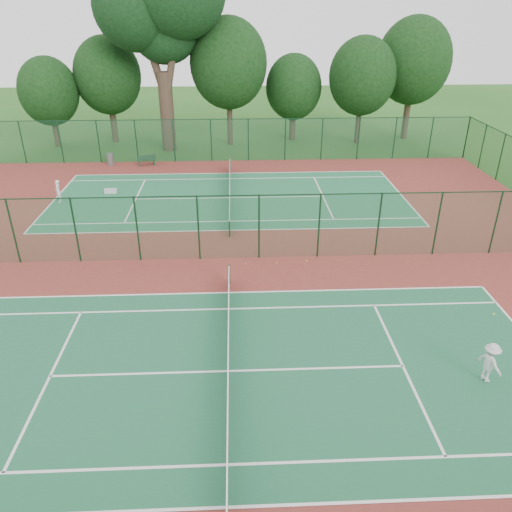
# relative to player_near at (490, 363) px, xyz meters

# --- Properties ---
(ground) EXTENTS (120.00, 120.00, 0.00)m
(ground) POSITION_rel_player_near_xyz_m (-9.10, 9.87, -0.79)
(ground) COLOR #275B1C
(ground) RESTS_ON ground
(red_pad) EXTENTS (40.00, 36.00, 0.01)m
(red_pad) POSITION_rel_player_near_xyz_m (-9.10, 9.87, -0.78)
(red_pad) COLOR maroon
(red_pad) RESTS_ON ground
(court_near) EXTENTS (23.77, 10.97, 0.01)m
(court_near) POSITION_rel_player_near_xyz_m (-9.10, 0.87, -0.77)
(court_near) COLOR #1D5E3C
(court_near) RESTS_ON red_pad
(court_far) EXTENTS (23.77, 10.97, 0.01)m
(court_far) POSITION_rel_player_near_xyz_m (-9.10, 18.87, -0.77)
(court_far) COLOR #226C42
(court_far) RESTS_ON red_pad
(fence_north) EXTENTS (40.00, 0.09, 3.50)m
(fence_north) POSITION_rel_player_near_xyz_m (-9.10, 27.87, 0.97)
(fence_north) COLOR #18482F
(fence_north) RESTS_ON ground
(fence_divider) EXTENTS (40.00, 0.09, 3.50)m
(fence_divider) POSITION_rel_player_near_xyz_m (-9.10, 9.87, 0.97)
(fence_divider) COLOR #1B522D
(fence_divider) RESTS_ON ground
(tennis_net_near) EXTENTS (0.10, 12.90, 0.97)m
(tennis_net_near) POSITION_rel_player_near_xyz_m (-9.10, 0.87, -0.24)
(tennis_net_near) COLOR #163E23
(tennis_net_near) RESTS_ON ground
(tennis_net_far) EXTENTS (0.10, 12.90, 0.97)m
(tennis_net_far) POSITION_rel_player_near_xyz_m (-9.10, 18.87, -0.24)
(tennis_net_far) COLOR #12331A
(tennis_net_far) RESTS_ON ground
(player_near) EXTENTS (0.91, 1.14, 1.54)m
(player_near) POSITION_rel_player_near_xyz_m (0.00, 0.00, 0.00)
(player_near) COLOR silver
(player_near) RESTS_ON court_near
(player_far) EXTENTS (0.51, 0.63, 1.50)m
(player_far) POSITION_rel_player_near_xyz_m (-20.48, 18.59, -0.02)
(player_far) COLOR white
(player_far) RESTS_ON court_far
(trash_bin) EXTENTS (0.61, 0.61, 0.96)m
(trash_bin) POSITION_rel_player_near_xyz_m (-18.89, 26.99, -0.30)
(trash_bin) COLOR slate
(trash_bin) RESTS_ON red_pad
(bench) EXTENTS (1.53, 0.83, 0.90)m
(bench) POSITION_rel_player_near_xyz_m (-15.91, 26.74, -0.31)
(bench) COLOR #13371E
(bench) RESTS_ON red_pad
(kit_bag) EXTENTS (0.85, 0.35, 0.31)m
(kit_bag) POSITION_rel_player_near_xyz_m (-17.45, 20.16, -0.62)
(kit_bag) COLOR silver
(kit_bag) RESTS_ON red_pad
(stray_ball_a) EXTENTS (0.07, 0.07, 0.07)m
(stray_ball_a) POSITION_rel_player_near_xyz_m (-8.27, 9.13, -0.75)
(stray_ball_a) COLOR #DCF138
(stray_ball_a) RESTS_ON red_pad
(stray_ball_b) EXTENTS (0.07, 0.07, 0.07)m
(stray_ball_b) POSITION_rel_player_near_xyz_m (-5.12, 9.31, -0.74)
(stray_ball_b) COLOR yellow
(stray_ball_b) RESTS_ON red_pad
(stray_ball_c) EXTENTS (0.07, 0.07, 0.07)m
(stray_ball_c) POSITION_rel_player_near_xyz_m (-6.68, 9.14, -0.74)
(stray_ball_c) COLOR #DCEC37
(stray_ball_c) RESTS_ON red_pad
(big_tree) EXTENTS (10.81, 7.91, 16.61)m
(big_tree) POSITION_rel_player_near_xyz_m (-14.45, 31.84, 10.97)
(big_tree) COLOR #3D2B21
(big_tree) RESTS_ON ground
(evergreen_row) EXTENTS (39.00, 5.00, 12.00)m
(evergreen_row) POSITION_rel_player_near_xyz_m (-8.60, 34.12, -0.79)
(evergreen_row) COLOR black
(evergreen_row) RESTS_ON ground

